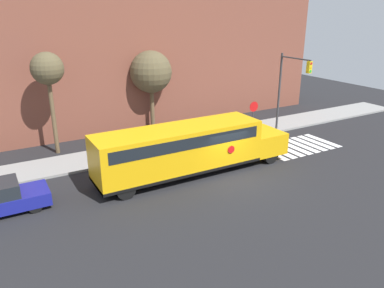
# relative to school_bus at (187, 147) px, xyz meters

# --- Properties ---
(ground_plane) EXTENTS (60.00, 60.00, 0.00)m
(ground_plane) POSITION_rel_school_bus_xyz_m (1.96, -1.70, -1.67)
(ground_plane) COLOR black
(sidewalk_strip) EXTENTS (44.00, 3.00, 0.15)m
(sidewalk_strip) POSITION_rel_school_bus_xyz_m (1.96, 4.80, -1.59)
(sidewalk_strip) COLOR gray
(sidewalk_strip) RESTS_ON ground
(building_backdrop) EXTENTS (32.00, 4.00, 10.58)m
(building_backdrop) POSITION_rel_school_bus_xyz_m (1.96, 11.30, 3.62)
(building_backdrop) COLOR brown
(building_backdrop) RESTS_ON ground
(crosswalk_stripes) EXTENTS (5.40, 3.20, 0.01)m
(crosswalk_stripes) POSITION_rel_school_bus_xyz_m (8.95, 0.30, -1.66)
(crosswalk_stripes) COLOR white
(crosswalk_stripes) RESTS_ON ground
(school_bus) EXTENTS (11.82, 2.57, 2.89)m
(school_bus) POSITION_rel_school_bus_xyz_m (0.00, 0.00, 0.00)
(school_bus) COLOR #EAA80F
(school_bus) RESTS_ON ground
(stop_sign) EXTENTS (0.77, 0.10, 2.47)m
(stop_sign) POSITION_rel_school_bus_xyz_m (8.10, 4.26, -0.00)
(stop_sign) COLOR #38383A
(stop_sign) RESTS_ON ground
(traffic_light) EXTENTS (0.28, 2.97, 5.98)m
(traffic_light) POSITION_rel_school_bus_xyz_m (10.08, 2.89, 2.24)
(traffic_light) COLOR #38383A
(traffic_light) RESTS_ON ground
(tree_near_sidewalk) EXTENTS (2.02, 2.02, 6.57)m
(tree_near_sidewalk) POSITION_rel_school_bus_xyz_m (-5.81, 7.28, 3.76)
(tree_near_sidewalk) COLOR brown
(tree_near_sidewalk) RESTS_ON ground
(tree_far_sidewalk) EXTENTS (3.14, 3.14, 6.15)m
(tree_far_sidewalk) POSITION_rel_school_bus_xyz_m (1.73, 8.70, 2.88)
(tree_far_sidewalk) COLOR brown
(tree_far_sidewalk) RESTS_ON ground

